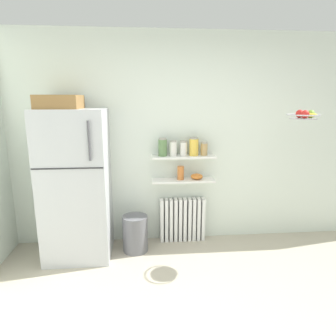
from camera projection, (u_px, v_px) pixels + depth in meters
ground_plane at (215, 316)px, 2.53m from camera, size 7.04×7.04×0.00m
back_wall at (189, 140)px, 3.74m from camera, size 7.04×0.10×2.60m
refrigerator at (76, 182)px, 3.35m from camera, size 0.73×0.68×1.85m
radiator at (182, 220)px, 3.84m from camera, size 0.58×0.12×0.57m
wall_shelf_lower at (183, 180)px, 3.68m from camera, size 0.78×0.22×0.02m
wall_shelf_upper at (183, 157)px, 3.62m from camera, size 0.78×0.22×0.02m
storage_jar_0 at (163, 147)px, 3.57m from camera, size 0.11×0.11×0.22m
storage_jar_1 at (173, 148)px, 3.58m from camera, size 0.09×0.09×0.19m
storage_jar_2 at (184, 148)px, 3.59m from camera, size 0.08×0.08×0.18m
storage_jar_3 at (194, 147)px, 3.60m from camera, size 0.11×0.11×0.22m
storage_jar_4 at (204, 149)px, 3.62m from camera, size 0.08×0.08×0.17m
vase at (181, 173)px, 3.66m from camera, size 0.08×0.08×0.17m
shelf_bowl at (197, 176)px, 3.69m from camera, size 0.15×0.15×0.07m
trash_bin at (135, 233)px, 3.58m from camera, size 0.30×0.30×0.44m
hanging_fruit_basket at (304, 115)px, 3.15m from camera, size 0.34×0.34×0.10m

